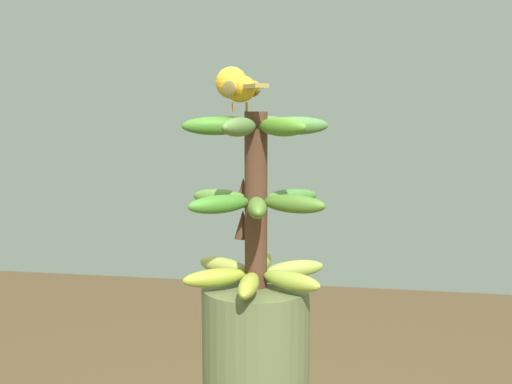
% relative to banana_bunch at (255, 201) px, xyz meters
% --- Properties ---
extents(banana_bunch, '(0.31, 0.30, 0.36)m').
position_rel_banana_bunch_xyz_m(banana_bunch, '(0.00, 0.00, 0.00)').
color(banana_bunch, '#4C2D1E').
rests_on(banana_bunch, banana_tree).
extents(perched_bird, '(0.19, 0.14, 0.09)m').
position_rel_banana_bunch_xyz_m(perched_bird, '(-0.01, -0.04, 0.23)').
color(perched_bird, '#C68933').
rests_on(perched_bird, banana_bunch).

